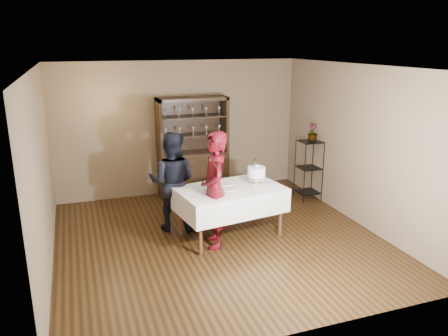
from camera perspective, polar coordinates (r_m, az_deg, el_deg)
The scene contains 14 objects.
floor at distance 7.09m, azimuth -0.65°, elevation -9.29°, with size 5.00×5.00×0.00m, color black.
ceiling at distance 6.41m, azimuth -0.73°, elevation 13.08°, with size 5.00×5.00×0.00m, color silver.
back_wall at distance 8.97m, azimuth -5.81°, elevation 5.19°, with size 5.00×0.02×2.70m, color brown.
wall_left at distance 6.32m, azimuth -22.73°, elevation -0.70°, with size 0.02×5.00×2.70m, color brown.
wall_right at distance 7.76m, azimuth 17.11°, elevation 2.83°, with size 0.02×5.00×2.70m, color brown.
china_hutch at distance 8.94m, azimuth -4.07°, elevation 0.68°, with size 1.40×0.48×2.00m.
plant_etagere at distance 8.78m, azimuth 11.01°, elevation 0.05°, with size 0.42×0.42×1.20m.
cake_table at distance 6.98m, azimuth 0.80°, elevation -4.12°, with size 1.77×1.24×0.82m.
woman at distance 6.57m, azimuth -1.22°, elevation -2.90°, with size 0.66×0.43×1.80m, color #340504.
man at distance 7.23m, azimuth -6.77°, elevation -1.77°, with size 0.81×0.63×1.66m, color black.
cake at distance 7.08m, azimuth 4.26°, elevation -0.70°, with size 0.34×0.34×0.44m.
plate_near at distance 6.82m, azimuth 0.79°, elevation -2.80°, with size 0.20×0.20×0.01m, color silver.
plate_far at distance 7.08m, azimuth 0.35°, elevation -2.09°, with size 0.20×0.20×0.01m, color silver.
potted_plant at distance 8.63m, azimuth 11.50°, elevation 4.57°, with size 0.19×0.19×0.34m, color #45622E.
Camera 1 is at (-2.03, -6.07, 3.05)m, focal length 35.00 mm.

